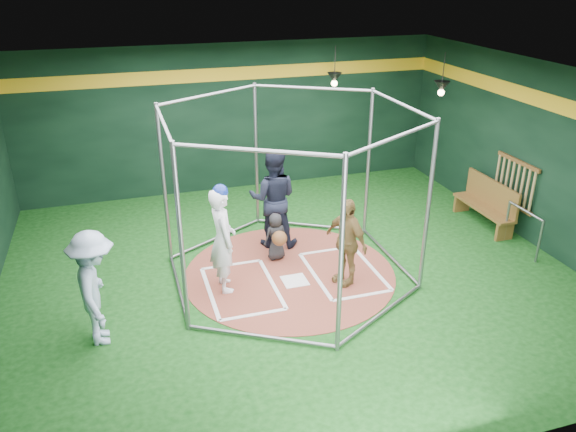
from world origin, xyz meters
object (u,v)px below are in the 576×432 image
object	(u,v)px
umpire	(273,198)
dugout_bench	(487,202)
batter_figure	(223,238)
visitor_leopard	(346,241)

from	to	relation	value
umpire	dugout_bench	distance (m)	4.63
batter_figure	umpire	xyz separation A→B (m)	(1.26, 1.33, 0.03)
batter_figure	dugout_bench	world-z (taller)	batter_figure
visitor_leopard	dugout_bench	size ratio (longest dim) A/B	0.92
batter_figure	visitor_leopard	bearing A→B (deg)	-11.98
umpire	batter_figure	bearing A→B (deg)	67.33
batter_figure	dugout_bench	xyz separation A→B (m)	(5.84, 0.89, -0.45)
visitor_leopard	umpire	size ratio (longest dim) A/B	0.80
visitor_leopard	umpire	xyz separation A→B (m)	(-0.79, 1.77, 0.19)
visitor_leopard	umpire	distance (m)	1.94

